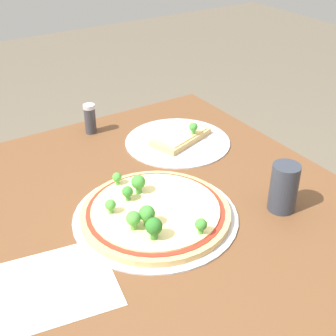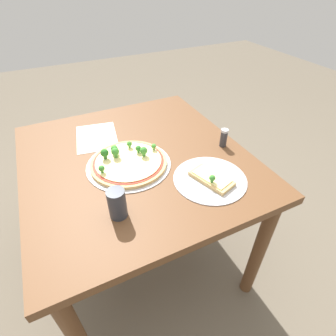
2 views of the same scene
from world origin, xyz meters
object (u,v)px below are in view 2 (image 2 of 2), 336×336
(pizza_tray_whole, at_px, (128,162))
(pizza_tray_slice, at_px, (211,179))
(dining_table, at_px, (137,174))
(condiment_shaker, at_px, (224,138))
(drinking_cup, at_px, (117,204))

(pizza_tray_whole, xyz_separation_m, pizza_tray_slice, (-0.24, -0.26, -0.01))
(dining_table, bearing_deg, condiment_shaker, -103.60)
(dining_table, relative_size, pizza_tray_slice, 3.50)
(pizza_tray_whole, height_order, drinking_cup, drinking_cup)
(condiment_shaker, bearing_deg, dining_table, 76.40)
(dining_table, height_order, drinking_cup, drinking_cup)
(dining_table, distance_m, pizza_tray_whole, 0.13)
(pizza_tray_whole, xyz_separation_m, drinking_cup, (-0.25, 0.12, 0.04))
(pizza_tray_slice, xyz_separation_m, drinking_cup, (-0.02, 0.38, 0.05))
(pizza_tray_slice, relative_size, condiment_shaker, 3.36)
(dining_table, relative_size, drinking_cup, 9.20)
(drinking_cup, distance_m, condiment_shaker, 0.60)
(pizza_tray_slice, relative_size, drinking_cup, 2.63)
(dining_table, relative_size, condiment_shaker, 11.73)
(dining_table, xyz_separation_m, pizza_tray_whole, (-0.04, 0.05, 0.11))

